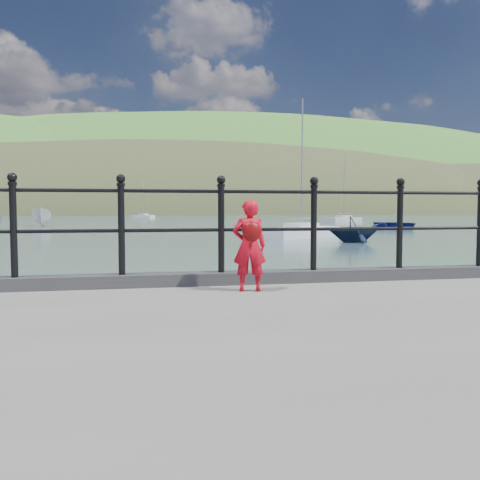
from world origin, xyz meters
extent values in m
plane|color=#2D4251|center=(0.00, 0.00, 0.00)|extent=(600.00, 600.00, 0.00)
cube|color=#28282B|center=(0.00, -0.15, 1.07)|extent=(60.00, 0.30, 0.15)
cylinder|color=black|center=(0.00, -0.15, 1.67)|extent=(18.00, 0.04, 0.04)
cylinder|color=black|center=(0.00, -0.15, 2.15)|extent=(18.00, 0.04, 0.04)
cylinder|color=black|center=(-1.80, -0.15, 1.67)|extent=(0.08, 0.08, 1.05)
sphere|color=black|center=(-1.80, -0.15, 2.29)|extent=(0.11, 0.11, 0.11)
cylinder|color=black|center=(-0.60, -0.15, 1.67)|extent=(0.08, 0.08, 1.05)
sphere|color=black|center=(-0.60, -0.15, 2.29)|extent=(0.11, 0.11, 0.11)
cylinder|color=black|center=(0.60, -0.15, 1.67)|extent=(0.08, 0.08, 1.05)
sphere|color=black|center=(0.60, -0.15, 2.29)|extent=(0.11, 0.11, 0.11)
cylinder|color=black|center=(1.80, -0.15, 1.67)|extent=(0.08, 0.08, 1.05)
sphere|color=black|center=(1.80, -0.15, 2.29)|extent=(0.11, 0.11, 0.11)
cylinder|color=black|center=(3.00, -0.15, 1.67)|extent=(0.08, 0.08, 1.05)
sphere|color=black|center=(3.00, -0.15, 2.29)|extent=(0.11, 0.11, 0.11)
cylinder|color=black|center=(4.20, -0.15, 1.67)|extent=(0.08, 0.08, 1.05)
ellipsoid|color=#333A21|center=(20.00, 195.00, -15.40)|extent=(400.00, 100.00, 88.00)
ellipsoid|color=#387026|center=(60.00, 255.00, -27.30)|extent=(600.00, 180.00, 156.00)
cube|color=silver|center=(-35.00, 181.00, 3.00)|extent=(9.00, 6.00, 6.00)
cube|color=#4C4744|center=(-35.00, 181.00, 7.00)|extent=(9.50, 6.50, 2.00)
cube|color=silver|center=(-12.00, 181.00, 3.00)|extent=(9.00, 6.00, 6.00)
cube|color=#4C4744|center=(-12.00, 181.00, 7.00)|extent=(9.50, 6.50, 2.00)
cube|color=silver|center=(18.00, 181.00, 3.00)|extent=(9.00, 6.00, 6.00)
cube|color=#4C4744|center=(18.00, 181.00, 7.00)|extent=(9.50, 6.50, 2.00)
cube|color=silver|center=(45.00, 181.00, 3.00)|extent=(9.00, 6.00, 6.00)
cube|color=#4C4744|center=(45.00, 181.00, 7.00)|extent=(9.50, 6.50, 2.00)
imported|color=red|center=(0.83, -0.73, 1.52)|extent=(0.41, 0.31, 1.04)
ellipsoid|color=red|center=(0.83, -0.86, 1.68)|extent=(0.22, 0.11, 0.23)
imported|color=navy|center=(24.55, 39.73, 0.49)|extent=(4.90, 5.63, 0.97)
imported|color=silver|center=(-10.94, 53.67, 1.03)|extent=(2.64, 5.55, 2.06)
imported|color=black|center=(11.79, 21.06, 0.77)|extent=(3.04, 2.66, 1.54)
cube|color=white|center=(10.44, 26.50, 0.25)|extent=(6.65, 5.88, 0.90)
cube|color=beige|center=(10.44, 26.50, 0.75)|extent=(2.75, 2.59, 0.50)
cylinder|color=#A5A5A8|center=(10.44, 26.50, 5.00)|extent=(0.10, 0.10, 8.59)
cylinder|color=#A5A5A8|center=(10.44, 26.50, 1.30)|extent=(2.48, 2.02, 0.06)
cube|color=white|center=(0.64, 100.45, 0.25)|extent=(4.70, 4.76, 0.90)
cube|color=beige|center=(0.64, 100.45, 0.75)|extent=(2.03, 2.04, 0.50)
cylinder|color=#A5A5A8|center=(0.64, 100.45, 4.13)|extent=(0.10, 0.10, 6.86)
cylinder|color=#A5A5A8|center=(0.64, 100.45, 1.30)|extent=(1.66, 1.70, 0.06)
cube|color=beige|center=(29.17, 63.65, 0.25)|extent=(6.94, 5.51, 0.90)
cube|color=beige|center=(29.17, 63.65, 0.75)|extent=(2.80, 2.49, 0.50)
cylinder|color=#A5A5A8|center=(29.17, 63.65, 5.24)|extent=(0.10, 0.10, 9.08)
cylinder|color=#A5A5A8|center=(29.17, 63.65, 1.30)|extent=(2.68, 1.81, 0.06)
camera|label=1|loc=(-0.40, -6.33, 1.93)|focal=38.00mm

